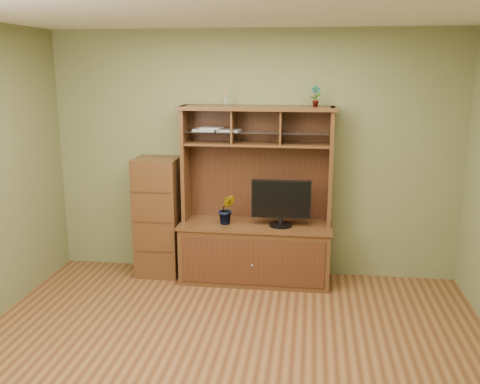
# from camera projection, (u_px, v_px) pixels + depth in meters

# --- Properties ---
(room) EXTENTS (4.54, 4.04, 2.74)m
(room) POSITION_uv_depth(u_px,v_px,m) (224.00, 198.00, 3.97)
(room) COLOR #552E18
(room) RESTS_ON ground
(media_hutch) EXTENTS (1.66, 0.61, 1.90)m
(media_hutch) POSITION_uv_depth(u_px,v_px,m) (256.00, 234.00, 5.82)
(media_hutch) COLOR #482914
(media_hutch) RESTS_ON room
(monitor) EXTENTS (0.63, 0.24, 0.50)m
(monitor) POSITION_uv_depth(u_px,v_px,m) (281.00, 202.00, 5.62)
(monitor) COLOR black
(monitor) RESTS_ON media_hutch
(orchid_plant) EXTENTS (0.20, 0.17, 0.33)m
(orchid_plant) POSITION_uv_depth(u_px,v_px,m) (227.00, 209.00, 5.71)
(orchid_plant) COLOR #346121
(orchid_plant) RESTS_ON media_hutch
(top_plant) EXTENTS (0.13, 0.10, 0.22)m
(top_plant) POSITION_uv_depth(u_px,v_px,m) (315.00, 96.00, 5.48)
(top_plant) COLOR #2E5E21
(top_plant) RESTS_ON media_hutch
(reed_diffuser) EXTENTS (0.05, 0.05, 0.25)m
(reed_diffuser) POSITION_uv_depth(u_px,v_px,m) (225.00, 96.00, 5.60)
(reed_diffuser) COLOR silver
(reed_diffuser) RESTS_ON media_hutch
(magazines) EXTENTS (0.51, 0.21, 0.04)m
(magazines) POSITION_uv_depth(u_px,v_px,m) (215.00, 129.00, 5.70)
(magazines) COLOR #A9A9AE
(magazines) RESTS_ON media_hutch
(side_cabinet) EXTENTS (0.48, 0.43, 1.33)m
(side_cabinet) POSITION_uv_depth(u_px,v_px,m) (158.00, 217.00, 5.97)
(side_cabinet) COLOR #482914
(side_cabinet) RESTS_ON room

